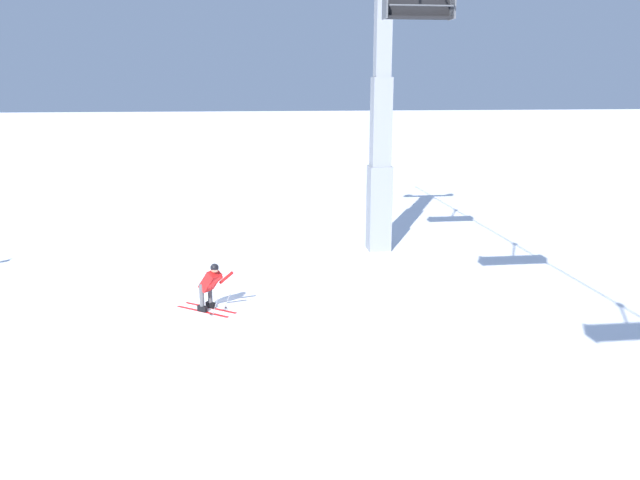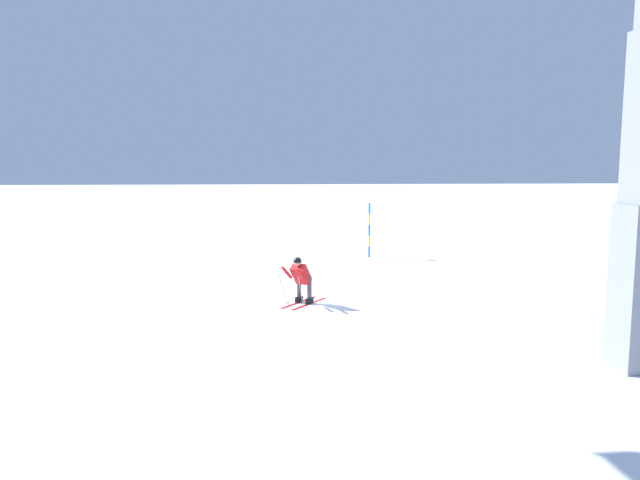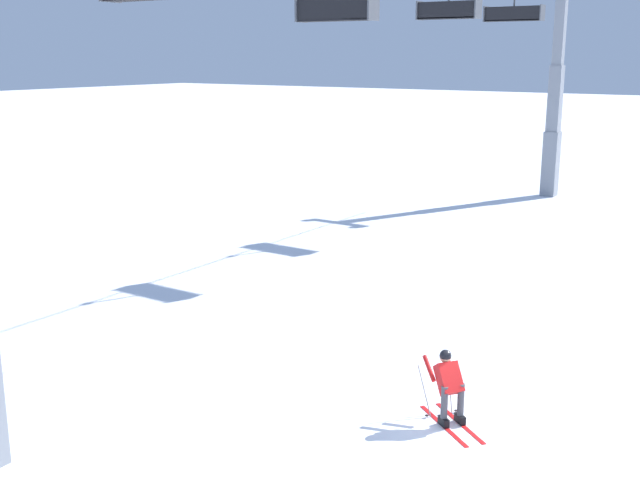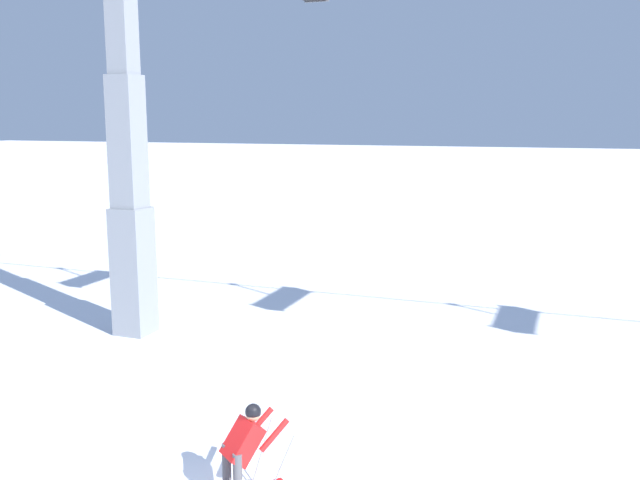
# 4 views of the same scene
# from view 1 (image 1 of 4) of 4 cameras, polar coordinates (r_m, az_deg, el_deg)

# --- Properties ---
(ground_plane) EXTENTS (260.00, 260.00, 0.00)m
(ground_plane) POSITION_cam_1_polar(r_m,az_deg,el_deg) (18.60, -11.86, -5.83)
(ground_plane) COLOR white
(skier_carving_main) EXTENTS (1.49, 1.72, 1.53)m
(skier_carving_main) POSITION_cam_1_polar(r_m,az_deg,el_deg) (17.86, -9.75, -3.88)
(skier_carving_main) COLOR red
(skier_carving_main) RESTS_ON ground_plane
(lift_tower_near) EXTENTS (0.82, 2.86, 10.13)m
(lift_tower_near) POSITION_cam_1_polar(r_m,az_deg,el_deg) (23.74, 5.44, 9.00)
(lift_tower_near) COLOR gray
(lift_tower_near) RESTS_ON ground_plane
(chairlift_seat_nearest) EXTENTS (0.61, 2.00, 2.11)m
(chairlift_seat_nearest) POSITION_cam_1_polar(r_m,az_deg,el_deg) (19.44, 8.76, 19.83)
(chairlift_seat_nearest) COLOR black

